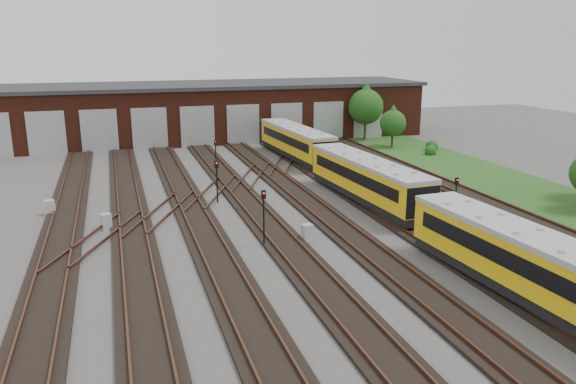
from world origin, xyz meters
name	(u,v)px	position (x,y,z in m)	size (l,w,h in m)	color
ground	(333,255)	(0.00, 0.00, 0.00)	(120.00, 120.00, 0.00)	#494644
track_network	(326,250)	(-0.17, 0.59, 0.11)	(30.40, 70.00, 0.33)	black
maintenance_shed	(207,110)	(-0.01, 39.97, 3.20)	(51.00, 12.50, 6.35)	#562215
grass_verge	(509,185)	(19.00, 10.00, 0.03)	(8.00, 55.00, 0.05)	#23501A
metro_train	(367,179)	(6.00, 8.66, 1.76)	(3.29, 45.66, 2.80)	black
signal_mast_0	(264,211)	(-3.14, 2.40, 2.06)	(0.25, 0.23, 3.24)	black
signal_mast_1	(217,176)	(-3.98, 11.96, 1.95)	(0.27, 0.25, 3.01)	black
signal_mast_2	(216,153)	(-2.44, 20.86, 1.84)	(0.23, 0.22, 2.90)	black
signal_mast_3	(456,194)	(9.31, 2.91, 1.86)	(0.23, 0.22, 2.92)	black
relay_cabinet_0	(50,208)	(-15.00, 12.29, 0.50)	(0.60, 0.50, 1.01)	#AFB3B4
relay_cabinet_1	(106,222)	(-11.49, 8.14, 0.49)	(0.58, 0.49, 0.97)	#AFB3B4
relay_cabinet_2	(307,233)	(-0.55, 2.58, 0.49)	(0.59, 0.49, 0.98)	#AFB3B4
relay_cabinet_3	(341,179)	(6.19, 13.76, 0.52)	(0.62, 0.52, 1.04)	#AFB3B4
relay_cabinet_4	(418,203)	(8.65, 6.19, 0.45)	(0.54, 0.45, 0.89)	#AFB3B4
tree_0	(366,102)	(17.21, 33.07, 4.28)	(4.02, 4.02, 6.67)	#372619
tree_1	(393,120)	(17.83, 27.52, 2.97)	(2.79, 2.79, 4.62)	#372619
bush_1	(431,149)	(19.59, 22.60, 0.58)	(1.17, 1.17, 1.17)	#1F4D16
bush_2	(432,144)	(21.04, 24.78, 0.63)	(1.26, 1.26, 1.26)	#1F4D16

